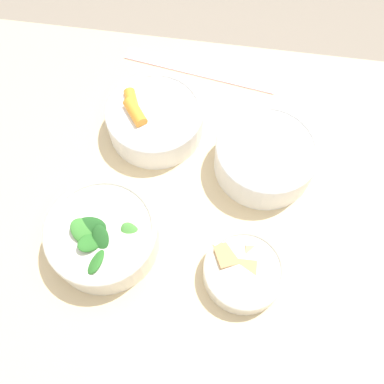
% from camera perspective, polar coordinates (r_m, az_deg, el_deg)
% --- Properties ---
extents(ground_plane, '(10.00, 10.00, 0.00)m').
position_cam_1_polar(ground_plane, '(1.46, 0.19, -13.45)').
color(ground_plane, gray).
extents(dining_table, '(1.21, 0.77, 0.74)m').
position_cam_1_polar(dining_table, '(0.86, 0.32, -4.98)').
color(dining_table, beige).
rests_on(dining_table, ground_plane).
extents(bowl_carrots, '(0.18, 0.18, 0.08)m').
position_cam_1_polar(bowl_carrots, '(0.81, -4.98, 9.69)').
color(bowl_carrots, white).
rests_on(bowl_carrots, dining_table).
extents(bowl_greens, '(0.18, 0.18, 0.08)m').
position_cam_1_polar(bowl_greens, '(0.71, -11.82, -5.73)').
color(bowl_greens, silver).
rests_on(bowl_greens, dining_table).
extents(bowl_beans_hotdog, '(0.18, 0.18, 0.07)m').
position_cam_1_polar(bowl_beans_hotdog, '(0.77, 9.71, 4.62)').
color(bowl_beans_hotdog, white).
rests_on(bowl_beans_hotdog, dining_table).
extents(bowl_cookies, '(0.13, 0.13, 0.04)m').
position_cam_1_polar(bowl_cookies, '(0.70, 6.99, -10.38)').
color(bowl_cookies, silver).
rests_on(bowl_cookies, dining_table).
extents(ruler, '(0.32, 0.08, 0.00)m').
position_cam_1_polar(ruler, '(0.92, 0.97, 15.89)').
color(ruler, '#EFB7C6').
rests_on(ruler, dining_table).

